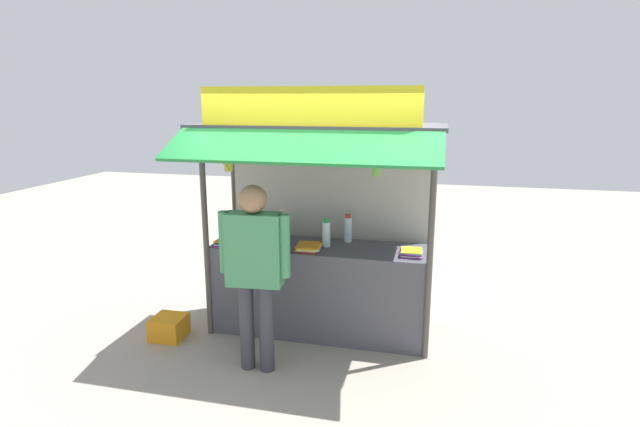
# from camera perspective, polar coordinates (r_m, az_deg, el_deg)

# --- Properties ---
(ground_plane) EXTENTS (20.00, 20.00, 0.00)m
(ground_plane) POSITION_cam_1_polar(r_m,az_deg,el_deg) (5.57, 0.00, -13.16)
(ground_plane) COLOR #9E9384
(stall_counter) EXTENTS (2.25, 0.67, 0.95)m
(stall_counter) POSITION_cam_1_polar(r_m,az_deg,el_deg) (5.38, 0.00, -8.61)
(stall_counter) COLOR #4C4C56
(stall_counter) RESTS_ON ground
(stall_structure) EXTENTS (2.45, 1.51, 2.56)m
(stall_structure) POSITION_cam_1_polar(r_m,az_deg,el_deg) (5.16, 0.23, 2.90)
(stall_structure) COLOR #4C4742
(stall_structure) RESTS_ON ground
(water_bottle_mid_right) EXTENTS (0.09, 0.09, 0.32)m
(water_bottle_mid_right) POSITION_cam_1_polar(r_m,az_deg,el_deg) (5.48, -4.34, -1.36)
(water_bottle_mid_right) COLOR silver
(water_bottle_mid_right) RESTS_ON stall_counter
(water_bottle_right) EXTENTS (0.08, 0.08, 0.30)m
(water_bottle_right) POSITION_cam_1_polar(r_m,az_deg,el_deg) (5.36, 3.22, -1.77)
(water_bottle_right) COLOR silver
(water_bottle_right) RESTS_ON stall_counter
(water_bottle_far_right) EXTENTS (0.08, 0.08, 0.30)m
(water_bottle_far_right) POSITION_cam_1_polar(r_m,az_deg,el_deg) (5.17, 0.73, -2.31)
(water_bottle_far_right) COLOR silver
(water_bottle_far_right) RESTS_ON stall_counter
(magazine_stack_mid_left) EXTENTS (0.21, 0.29, 0.07)m
(magazine_stack_mid_left) POSITION_cam_1_polar(r_m,az_deg,el_deg) (5.11, -5.47, -3.76)
(magazine_stack_mid_left) COLOR blue
(magazine_stack_mid_left) RESTS_ON stall_counter
(magazine_stack_front_right) EXTENTS (0.26, 0.29, 0.06)m
(magazine_stack_front_right) POSITION_cam_1_polar(r_m,az_deg,el_deg) (5.09, -1.30, -3.86)
(magazine_stack_front_right) COLOR red
(magazine_stack_front_right) RESTS_ON stall_counter
(magazine_stack_center) EXTENTS (0.23, 0.26, 0.06)m
(magazine_stack_center) POSITION_cam_1_polar(r_m,az_deg,el_deg) (4.98, 10.38, -4.43)
(magazine_stack_center) COLOR purple
(magazine_stack_center) RESTS_ON stall_counter
(magazine_stack_rear_center) EXTENTS (0.24, 0.33, 0.07)m
(magazine_stack_rear_center) POSITION_cam_1_polar(r_m,az_deg,el_deg) (5.36, -10.43, -3.15)
(magazine_stack_rear_center) COLOR red
(magazine_stack_rear_center) RESTS_ON stall_counter
(banana_bunch_rightmost) EXTENTS (0.11, 0.11, 0.32)m
(banana_bunch_rightmost) POSITION_cam_1_polar(r_m,az_deg,el_deg) (4.88, -10.44, 5.61)
(banana_bunch_rightmost) COLOR #332D23
(banana_bunch_inner_left) EXTENTS (0.09, 0.10, 0.31)m
(banana_bunch_inner_left) POSITION_cam_1_polar(r_m,az_deg,el_deg) (4.50, 6.47, 5.14)
(banana_bunch_inner_left) COLOR #332D23
(vendor_person) EXTENTS (0.66, 0.25, 1.73)m
(vendor_person) POSITION_cam_1_polar(r_m,az_deg,el_deg) (4.48, -7.47, -5.48)
(vendor_person) COLOR #383842
(vendor_person) RESTS_ON ground
(plastic_crate) EXTENTS (0.34, 0.34, 0.23)m
(plastic_crate) POSITION_cam_1_polar(r_m,az_deg,el_deg) (5.60, -16.85, -12.32)
(plastic_crate) COLOR orange
(plastic_crate) RESTS_ON ground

